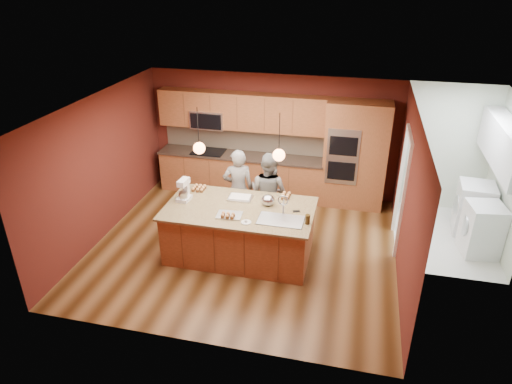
% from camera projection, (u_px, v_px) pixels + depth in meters
% --- Properties ---
extents(floor, '(5.50, 5.50, 0.00)m').
position_uv_depth(floor, '(244.00, 246.00, 8.56)').
color(floor, '#42260F').
rests_on(floor, ground).
extents(ceiling, '(5.50, 5.50, 0.00)m').
position_uv_depth(ceiling, '(242.00, 106.00, 7.35)').
color(ceiling, silver).
rests_on(ceiling, ground).
extents(wall_back, '(5.50, 0.00, 5.50)m').
position_uv_depth(wall_back, '(272.00, 135.00, 10.13)').
color(wall_back, '#561E18').
rests_on(wall_back, ground).
extents(wall_front, '(5.50, 0.00, 5.50)m').
position_uv_depth(wall_front, '(194.00, 263.00, 5.78)').
color(wall_front, '#561E18').
rests_on(wall_front, ground).
extents(wall_left, '(0.00, 5.00, 5.00)m').
position_uv_depth(wall_left, '(101.00, 167.00, 8.52)').
color(wall_left, '#561E18').
rests_on(wall_left, ground).
extents(wall_right, '(0.00, 5.00, 5.00)m').
position_uv_depth(wall_right, '(407.00, 198.00, 7.39)').
color(wall_right, '#561E18').
rests_on(wall_right, ground).
extents(cabinet_run, '(3.74, 0.64, 2.30)m').
position_uv_depth(cabinet_run, '(240.00, 152.00, 10.21)').
color(cabinet_run, brown).
rests_on(cabinet_run, floor).
extents(oven_column, '(1.30, 0.62, 2.30)m').
position_uv_depth(oven_column, '(355.00, 155.00, 9.57)').
color(oven_column, brown).
rests_on(oven_column, floor).
extents(doorway_trim, '(0.08, 1.11, 2.20)m').
position_uv_depth(doorway_trim, '(401.00, 193.00, 8.22)').
color(doorway_trim, white).
rests_on(doorway_trim, wall_right).
extents(laundry_room, '(2.60, 2.70, 2.70)m').
position_uv_depth(laundry_room, '(505.00, 146.00, 7.84)').
color(laundry_room, silver).
rests_on(laundry_room, ground).
extents(pendant_left, '(0.20, 0.20, 0.80)m').
position_uv_depth(pendant_left, '(199.00, 148.00, 7.59)').
color(pendant_left, black).
rests_on(pendant_left, ceiling).
extents(pendant_right, '(0.20, 0.20, 0.80)m').
position_uv_depth(pendant_right, '(279.00, 155.00, 7.31)').
color(pendant_right, black).
rests_on(pendant_right, ceiling).
extents(island, '(2.59, 1.45, 1.33)m').
position_uv_depth(island, '(241.00, 231.00, 8.12)').
color(island, brown).
rests_on(island, floor).
extents(person_left, '(0.68, 0.54, 1.64)m').
position_uv_depth(person_left, '(238.00, 189.00, 8.89)').
color(person_left, black).
rests_on(person_left, floor).
extents(person_right, '(0.96, 0.86, 1.63)m').
position_uv_depth(person_right, '(268.00, 193.00, 8.76)').
color(person_right, slate).
rests_on(person_right, floor).
extents(stand_mixer, '(0.23, 0.31, 0.40)m').
position_uv_depth(stand_mixer, '(184.00, 191.00, 8.12)').
color(stand_mixer, white).
rests_on(stand_mixer, island).
extents(sheet_cake, '(0.43, 0.32, 0.05)m').
position_uv_depth(sheet_cake, '(240.00, 198.00, 8.21)').
color(sheet_cake, silver).
rests_on(sheet_cake, island).
extents(cooling_rack, '(0.44, 0.33, 0.02)m').
position_uv_depth(cooling_rack, '(229.00, 215.00, 7.67)').
color(cooling_rack, silver).
rests_on(cooling_rack, island).
extents(mixing_bowl, '(0.23, 0.23, 0.20)m').
position_uv_depth(mixing_bowl, '(268.00, 200.00, 7.97)').
color(mixing_bowl, '#B4B6BB').
rests_on(mixing_bowl, island).
extents(plate, '(0.17, 0.17, 0.01)m').
position_uv_depth(plate, '(246.00, 222.00, 7.46)').
color(plate, silver).
rests_on(plate, island).
extents(tumbler, '(0.08, 0.08, 0.16)m').
position_uv_depth(tumbler, '(307.00, 219.00, 7.39)').
color(tumbler, '#37260E').
rests_on(tumbler, island).
extents(phone, '(0.13, 0.10, 0.01)m').
position_uv_depth(phone, '(296.00, 211.00, 7.79)').
color(phone, black).
rests_on(phone, island).
extents(cupcakes_left, '(0.26, 0.26, 0.08)m').
position_uv_depth(cupcakes_left, '(199.00, 188.00, 8.53)').
color(cupcakes_left, tan).
rests_on(cupcakes_left, island).
extents(cupcakes_rack, '(0.24, 0.16, 0.07)m').
position_uv_depth(cupcakes_rack, '(228.00, 215.00, 7.57)').
color(cupcakes_rack, tan).
rests_on(cupcakes_rack, island).
extents(cupcakes_right, '(0.17, 0.26, 0.08)m').
position_uv_depth(cupcakes_right, '(286.00, 196.00, 8.25)').
color(cupcakes_right, tan).
rests_on(cupcakes_right, island).
extents(washer, '(0.68, 0.70, 0.97)m').
position_uv_depth(washer, '(482.00, 229.00, 8.17)').
color(washer, white).
rests_on(washer, floor).
extents(dryer, '(0.68, 0.69, 1.02)m').
position_uv_depth(dryer, '(473.00, 209.00, 8.81)').
color(dryer, white).
rests_on(dryer, floor).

